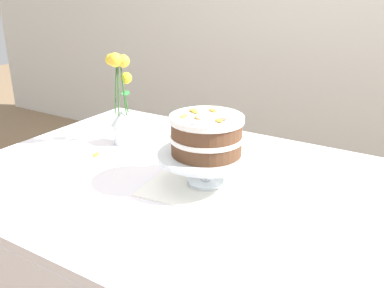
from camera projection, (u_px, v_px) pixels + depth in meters
dining_table at (179, 207)px, 1.29m from camera, size 1.40×1.00×0.74m
linen_napkin at (205, 184)px, 1.24m from camera, size 0.35×0.35×0.00m
cake_stand at (205, 159)px, 1.21m from camera, size 0.29×0.29×0.10m
layer_cake at (206, 135)px, 1.18m from camera, size 0.22×0.22×0.12m
flower_vase at (122, 107)px, 1.51m from camera, size 0.09×0.10×0.34m
loose_petal_0 at (217, 158)px, 1.42m from camera, size 0.03×0.04×0.00m
loose_petal_1 at (96, 154)px, 1.45m from camera, size 0.04×0.05×0.01m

